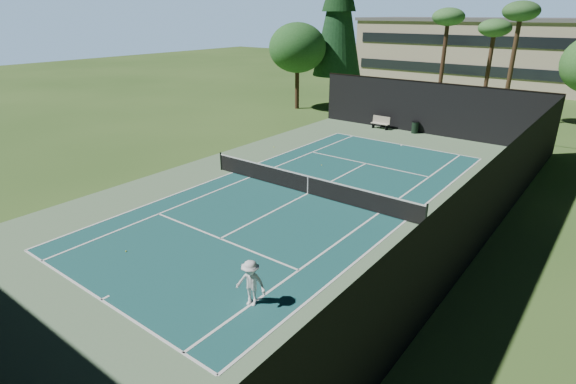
{
  "coord_description": "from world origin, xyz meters",
  "views": [
    {
      "loc": [
        12.52,
        -18.01,
        8.86
      ],
      "look_at": [
        1.0,
        -3.0,
        1.3
      ],
      "focal_mm": 28.0,
      "sensor_mm": 36.0,
      "label": 1
    }
  ],
  "objects_px": {
    "park_bench": "(381,122)",
    "tennis_ball_a": "(126,251)",
    "tennis_ball_b": "(322,165)",
    "tennis_ball_c": "(341,184)",
    "player": "(251,283)",
    "tennis_net": "(308,184)",
    "trash_bin": "(415,127)",
    "tennis_ball_d": "(274,147)"
  },
  "relations": [
    {
      "from": "player",
      "to": "tennis_ball_b",
      "type": "height_order",
      "value": "player"
    },
    {
      "from": "tennis_ball_a",
      "to": "tennis_ball_d",
      "type": "bearing_deg",
      "value": 107.45
    },
    {
      "from": "park_bench",
      "to": "trash_bin",
      "type": "distance_m",
      "value": 2.85
    },
    {
      "from": "player",
      "to": "tennis_ball_c",
      "type": "bearing_deg",
      "value": 91.39
    },
    {
      "from": "player",
      "to": "tennis_ball_a",
      "type": "height_order",
      "value": "player"
    },
    {
      "from": "tennis_ball_a",
      "to": "tennis_ball_b",
      "type": "bearing_deg",
      "value": 89.37
    },
    {
      "from": "tennis_ball_a",
      "to": "park_bench",
      "type": "xyz_separation_m",
      "value": [
        -1.34,
        24.84,
        0.52
      ]
    },
    {
      "from": "tennis_ball_b",
      "to": "park_bench",
      "type": "relative_size",
      "value": 0.04
    },
    {
      "from": "tennis_ball_a",
      "to": "tennis_ball_c",
      "type": "xyz_separation_m",
      "value": [
        2.85,
        11.72,
        0.0
      ]
    },
    {
      "from": "player",
      "to": "trash_bin",
      "type": "height_order",
      "value": "player"
    },
    {
      "from": "trash_bin",
      "to": "park_bench",
      "type": "bearing_deg",
      "value": -173.7
    },
    {
      "from": "player",
      "to": "trash_bin",
      "type": "xyz_separation_m",
      "value": [
        -4.8,
        24.69,
        -0.33
      ]
    },
    {
      "from": "tennis_net",
      "to": "tennis_ball_c",
      "type": "height_order",
      "value": "tennis_net"
    },
    {
      "from": "tennis_ball_b",
      "to": "park_bench",
      "type": "height_order",
      "value": "park_bench"
    },
    {
      "from": "tennis_ball_b",
      "to": "tennis_ball_d",
      "type": "distance_m",
      "value": 5.1
    },
    {
      "from": "tennis_ball_b",
      "to": "player",
      "type": "bearing_deg",
      "value": -65.39
    },
    {
      "from": "tennis_net",
      "to": "player",
      "type": "distance_m",
      "value": 9.91
    },
    {
      "from": "tennis_ball_c",
      "to": "tennis_ball_d",
      "type": "bearing_deg",
      "value": 155.57
    },
    {
      "from": "tennis_ball_a",
      "to": "trash_bin",
      "type": "height_order",
      "value": "trash_bin"
    },
    {
      "from": "player",
      "to": "tennis_ball_b",
      "type": "relative_size",
      "value": 24.73
    },
    {
      "from": "tennis_net",
      "to": "tennis_ball_d",
      "type": "height_order",
      "value": "tennis_net"
    },
    {
      "from": "tennis_ball_d",
      "to": "trash_bin",
      "type": "height_order",
      "value": "trash_bin"
    },
    {
      "from": "park_bench",
      "to": "tennis_ball_a",
      "type": "bearing_deg",
      "value": -86.91
    },
    {
      "from": "player",
      "to": "tennis_net",
      "type": "bearing_deg",
      "value": 98.95
    },
    {
      "from": "tennis_net",
      "to": "tennis_ball_d",
      "type": "relative_size",
      "value": 181.68
    },
    {
      "from": "tennis_ball_d",
      "to": "trash_bin",
      "type": "distance_m",
      "value": 11.77
    },
    {
      "from": "tennis_ball_a",
      "to": "tennis_ball_d",
      "type": "xyz_separation_m",
      "value": [
        -4.77,
        15.19,
        0.0
      ]
    },
    {
      "from": "tennis_ball_c",
      "to": "tennis_ball_d",
      "type": "relative_size",
      "value": 0.95
    },
    {
      "from": "tennis_net",
      "to": "park_bench",
      "type": "height_order",
      "value": "tennis_net"
    },
    {
      "from": "tennis_ball_a",
      "to": "tennis_ball_c",
      "type": "relative_size",
      "value": 0.94
    },
    {
      "from": "player",
      "to": "tennis_ball_a",
      "type": "distance_m",
      "value": 6.35
    },
    {
      "from": "tennis_ball_b",
      "to": "tennis_ball_a",
      "type": "bearing_deg",
      "value": -90.63
    },
    {
      "from": "tennis_ball_b",
      "to": "tennis_ball_c",
      "type": "height_order",
      "value": "tennis_ball_c"
    },
    {
      "from": "tennis_ball_d",
      "to": "park_bench",
      "type": "distance_m",
      "value": 10.26
    },
    {
      "from": "tennis_net",
      "to": "tennis_ball_c",
      "type": "xyz_separation_m",
      "value": [
        0.68,
        2.25,
        -0.52
      ]
    },
    {
      "from": "park_bench",
      "to": "tennis_ball_d",
      "type": "bearing_deg",
      "value": -109.58
    },
    {
      "from": "tennis_net",
      "to": "tennis_ball_b",
      "type": "distance_m",
      "value": 4.85
    },
    {
      "from": "tennis_ball_a",
      "to": "tennis_ball_d",
      "type": "relative_size",
      "value": 0.9
    },
    {
      "from": "tennis_ball_d",
      "to": "park_bench",
      "type": "xyz_separation_m",
      "value": [
        3.43,
        9.65,
        0.51
      ]
    },
    {
      "from": "park_bench",
      "to": "tennis_net",
      "type": "bearing_deg",
      "value": -77.11
    },
    {
      "from": "tennis_ball_c",
      "to": "park_bench",
      "type": "relative_size",
      "value": 0.04
    },
    {
      "from": "tennis_ball_a",
      "to": "park_bench",
      "type": "relative_size",
      "value": 0.04
    }
  ]
}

